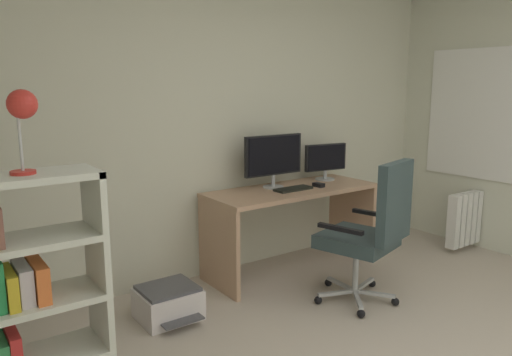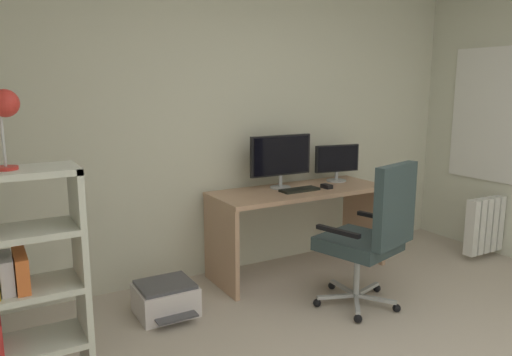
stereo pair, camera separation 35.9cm
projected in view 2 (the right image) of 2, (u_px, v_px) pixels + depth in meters
The scene contains 12 objects.
wall_back at pixel (229, 125), 4.19m from camera, with size 4.80×0.10×2.55m, color beige.
window_pane at pixel (511, 116), 4.50m from camera, with size 0.01×1.15×1.18m, color white.
window_frame at pixel (510, 116), 4.49m from camera, with size 0.02×1.23×1.26m, color white.
desk at pixel (299, 211), 4.21m from camera, with size 1.53×0.59×0.74m.
monitor_main at pixel (281, 157), 4.16m from camera, with size 0.58×0.18×0.46m.
monitor_secondary at pixel (337, 160), 4.48m from camera, with size 0.44×0.18×0.34m.
keyboard at pixel (300, 190), 4.10m from camera, with size 0.34×0.13×0.02m, color black.
computer_mouse at pixel (327, 186), 4.20m from camera, with size 0.06×0.10×0.03m, color black.
office_chair at pixel (372, 232), 3.48m from camera, with size 0.64×0.69×1.09m.
desk_lamp at pixel (5, 109), 2.25m from camera, with size 0.14×0.13×0.38m.
printer at pixel (166, 299), 3.49m from camera, with size 0.41×0.44×0.23m.
radiator at pixel (494, 223), 4.64m from camera, with size 0.72×0.10×0.52m.
Camera 2 is at (-1.89, -1.22, 1.62)m, focal length 34.31 mm.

